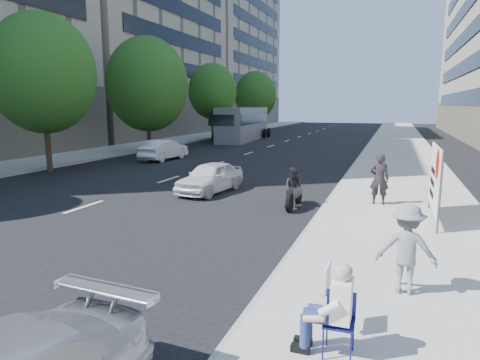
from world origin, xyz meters
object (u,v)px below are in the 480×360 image
at_px(pedestrian_woman, 379,179).
at_px(white_sedan_near, 210,177).
at_px(seated_protester, 332,303).
at_px(motorcycle, 294,190).
at_px(jogger, 407,249).
at_px(protest_banner, 435,178).
at_px(white_sedan_mid, 164,150).
at_px(bus, 244,124).

distance_m(pedestrian_woman, white_sedan_near, 6.61).
height_order(seated_protester, pedestrian_woman, pedestrian_woman).
bearing_deg(white_sedan_near, motorcycle, -14.07).
bearing_deg(pedestrian_woman, seated_protester, 86.12).
bearing_deg(jogger, pedestrian_woman, -82.54).
xyz_separation_m(seated_protester, pedestrian_woman, (0.27, 9.67, 0.15)).
bearing_deg(motorcycle, white_sedan_near, 160.20).
bearing_deg(seated_protester, jogger, 67.77).
relative_size(protest_banner, white_sedan_mid, 0.77).
height_order(white_sedan_near, motorcycle, motorcycle).
distance_m(seated_protester, motorcycle, 9.05).
bearing_deg(protest_banner, jogger, -98.75).
bearing_deg(jogger, protest_banner, -96.98).
bearing_deg(protest_banner, seated_protester, -102.97).
distance_m(jogger, white_sedan_mid, 21.89).
relative_size(white_sedan_mid, bus, 0.33).
bearing_deg(pedestrian_woman, motorcycle, 17.00).
bearing_deg(seated_protester, protest_banner, 77.03).
distance_m(white_sedan_near, white_sedan_mid, 11.20).
xyz_separation_m(jogger, motorcycle, (-3.47, 6.28, -0.33)).
bearing_deg(white_sedan_mid, bus, -85.31).
distance_m(white_sedan_mid, motorcycle, 14.95).
relative_size(pedestrian_woman, bus, 0.14).
relative_size(seated_protester, jogger, 0.80).
distance_m(seated_protester, white_sedan_near, 12.03).
bearing_deg(white_sedan_near, pedestrian_woman, 2.79).
relative_size(seated_protester, motorcycle, 0.64).
bearing_deg(motorcycle, pedestrian_woman, 21.36).
height_order(white_sedan_mid, motorcycle, motorcycle).
bearing_deg(white_sedan_mid, seated_protester, 128.37).
xyz_separation_m(seated_protester, white_sedan_near, (-6.30, 10.24, -0.25)).
bearing_deg(motorcycle, bus, 114.79).
bearing_deg(seated_protester, white_sedan_mid, 125.35).
distance_m(jogger, motorcycle, 7.18).
distance_m(seated_protester, white_sedan_mid, 23.18).
height_order(jogger, protest_banner, protest_banner).
xyz_separation_m(seated_protester, protest_banner, (1.86, 8.09, 0.53)).
bearing_deg(bus, motorcycle, -72.15).
relative_size(motorcycle, bus, 0.17).
bearing_deg(white_sedan_near, jogger, -39.18).
distance_m(protest_banner, white_sedan_near, 8.48).
bearing_deg(pedestrian_woman, bus, -64.01).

